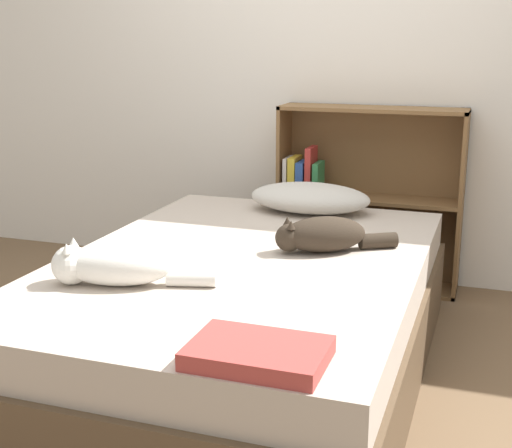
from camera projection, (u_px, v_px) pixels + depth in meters
name	position (u px, v px, depth m)	size (l,w,h in m)	color
ground_plane	(244.00, 375.00, 2.96)	(8.00, 8.00, 0.00)	brown
wall_back	(332.00, 57.00, 3.97)	(8.00, 0.06, 2.50)	white
bed	(244.00, 318.00, 2.89)	(1.41, 2.07, 0.51)	brown
pillow	(310.00, 198.00, 3.55)	(0.60, 0.36, 0.14)	beige
cat_light	(110.00, 266.00, 2.50)	(0.57, 0.26, 0.16)	white
cat_dark	(322.00, 235.00, 2.89)	(0.48, 0.35, 0.15)	#33281E
bookshelf	(363.00, 194.00, 3.97)	(1.00, 0.26, 1.00)	brown
blanket_fold	(258.00, 353.00, 1.92)	(0.37, 0.26, 0.05)	#B2423D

